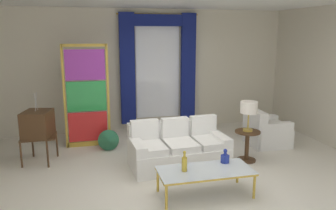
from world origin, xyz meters
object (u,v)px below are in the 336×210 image
Objects in this scene: peacock_figurine at (109,141)px; table_lamp_brass at (249,109)px; stained_glass_divider at (87,98)px; couch_white_long at (177,149)px; bottle_blue_decanter at (184,163)px; armchair_white at (265,132)px; round_side_table at (247,143)px; vintage_tv at (38,125)px; bottle_crystal_tall at (225,158)px; coffee_table at (205,172)px.

table_lamp_brass reaches higher than peacock_figurine.
stained_glass_divider is 3.86× the size of table_lamp_brass.
bottle_blue_decanter is (-0.24, -1.25, 0.23)m from couch_white_long.
armchair_white is 0.39× the size of stained_glass_divider.
armchair_white is at bearing 38.08° from bottle_blue_decanter.
table_lamp_brass is at bearing 0.00° from round_side_table.
couch_white_long is 1.34× the size of vintage_tv.
bottle_blue_decanter is 0.14× the size of stained_glass_divider.
bottle_crystal_tall is 0.17× the size of vintage_tv.
round_side_table is (-0.83, -0.78, 0.07)m from armchair_white.
couch_white_long is at bearing 93.73° from coffee_table.
vintage_tv is at bearing 141.97° from coffee_table.
bottle_blue_decanter is at bearing -63.78° from stained_glass_divider.
bottle_crystal_tall is 3.51m from vintage_tv.
peacock_figurine is at bearing -48.11° from stained_glass_divider.
coffee_table is 4.52× the size of bottle_blue_decanter.
stained_glass_divider is (0.92, 0.74, 0.33)m from vintage_tv.
bottle_blue_decanter is 0.53× the size of round_side_table.
table_lamp_brass is at bearing 41.88° from coffee_table.
vintage_tv is (-2.27, 2.01, 0.19)m from bottle_blue_decanter.
bottle_crystal_tall is 0.38× the size of peacock_figurine.
stained_glass_divider is (-3.76, 0.85, 0.77)m from armchair_white.
stained_glass_divider reaches higher than peacock_figurine.
vintage_tv is at bearing -141.28° from stained_glass_divider.
bottle_crystal_tall reaches higher than round_side_table.
table_lamp_brass is at bearing -29.05° from stained_glass_divider.
vintage_tv is 2.26× the size of round_side_table.
round_side_table is at bearing 41.88° from coffee_table.
table_lamp_brass is at bearing -13.07° from vintage_tv.
coffee_table is 1.82m from table_lamp_brass.
couch_white_long is 2.12× the size of armchair_white.
vintage_tv is at bearing 148.48° from bottle_crystal_tall.
armchair_white is 1.43× the size of round_side_table.
stained_glass_divider is at bearing 121.20° from coffee_table.
bottle_crystal_tall is at bearing 25.83° from coffee_table.
coffee_table is 2.36× the size of peacock_figurine.
bottle_blue_decanter is (-0.32, 0.02, 0.16)m from coffee_table.
coffee_table is at bearing -61.23° from peacock_figurine.
stained_glass_divider is 1.03m from peacock_figurine.
bottle_crystal_tall reaches higher than coffee_table.
coffee_table is 1.67× the size of armchair_white.
bottle_blue_decanter is at bearing -100.89° from couch_white_long.
bottle_blue_decanter reaches higher than coffee_table.
vintage_tv is 4.70m from armchair_white.
stained_glass_divider is at bearing 150.95° from table_lamp_brass.
bottle_blue_decanter is 2.00m from table_lamp_brass.
round_side_table is (1.26, 1.13, -0.02)m from coffee_table.
bottle_crystal_tall is at bearing 13.46° from bottle_blue_decanter.
bottle_blue_decanter is 3.03m from vintage_tv.
bottle_blue_decanter reaches higher than bottle_crystal_tall.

